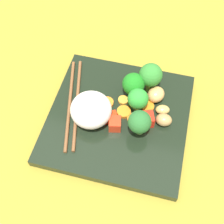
{
  "coord_description": "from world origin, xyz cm",
  "views": [
    {
      "loc": [
        29.33,
        7.1,
        49.98
      ],
      "look_at": [
        0.75,
        -1.04,
        3.72
      ],
      "focal_mm": 48.45,
      "sensor_mm": 36.0,
      "label": 1
    }
  ],
  "objects_px": {
    "square_plate": "(118,118)",
    "rice_mound": "(91,110)",
    "broccoli_floret_1": "(151,76)",
    "carrot_slice_1": "(123,100)",
    "chopstick_pair": "(74,102)"
  },
  "relations": [
    {
      "from": "square_plate",
      "to": "rice_mound",
      "type": "bearing_deg",
      "value": -67.91
    },
    {
      "from": "broccoli_floret_1",
      "to": "carrot_slice_1",
      "type": "height_order",
      "value": "broccoli_floret_1"
    },
    {
      "from": "rice_mound",
      "to": "broccoli_floret_1",
      "type": "relative_size",
      "value": 1.15
    },
    {
      "from": "square_plate",
      "to": "broccoli_floret_1",
      "type": "xyz_separation_m",
      "value": [
        -0.08,
        0.04,
        0.05
      ]
    },
    {
      "from": "rice_mound",
      "to": "square_plate",
      "type": "bearing_deg",
      "value": 112.09
    },
    {
      "from": "square_plate",
      "to": "carrot_slice_1",
      "type": "height_order",
      "value": "carrot_slice_1"
    },
    {
      "from": "square_plate",
      "to": "chopstick_pair",
      "type": "distance_m",
      "value": 0.09
    },
    {
      "from": "square_plate",
      "to": "broccoli_floret_1",
      "type": "relative_size",
      "value": 3.99
    },
    {
      "from": "broccoli_floret_1",
      "to": "chopstick_pair",
      "type": "xyz_separation_m",
      "value": [
        0.07,
        -0.13,
        -0.04
      ]
    },
    {
      "from": "square_plate",
      "to": "broccoli_floret_1",
      "type": "distance_m",
      "value": 0.1
    },
    {
      "from": "rice_mound",
      "to": "chopstick_pair",
      "type": "xyz_separation_m",
      "value": [
        -0.02,
        -0.04,
        -0.03
      ]
    },
    {
      "from": "square_plate",
      "to": "chopstick_pair",
      "type": "relative_size",
      "value": 1.26
    },
    {
      "from": "carrot_slice_1",
      "to": "broccoli_floret_1",
      "type": "bearing_deg",
      "value": 136.12
    },
    {
      "from": "square_plate",
      "to": "carrot_slice_1",
      "type": "relative_size",
      "value": 12.93
    },
    {
      "from": "rice_mound",
      "to": "chopstick_pair",
      "type": "relative_size",
      "value": 0.37
    }
  ]
}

